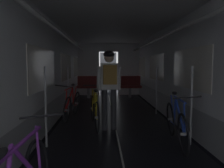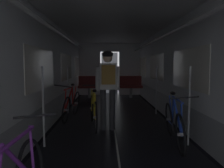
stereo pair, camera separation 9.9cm
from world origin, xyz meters
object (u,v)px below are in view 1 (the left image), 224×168
bicycle_red (72,105)px  bicycle_yellow_in_aisle (95,110)px  bench_seat_far_left (88,85)px  bicycle_blue (176,123)px  person_cyclist_aisle (109,81)px  bench_seat_far_right (130,85)px

bicycle_red → bicycle_yellow_in_aisle: (0.63, -0.83, 0.00)m
bench_seat_far_left → bicycle_red: size_ratio=0.58×
bicycle_blue → person_cyclist_aisle: size_ratio=0.98×
bicycle_blue → bench_seat_far_right: bearing=91.3°
person_cyclist_aisle → bicycle_yellow_in_aisle: bearing=140.8°
bicycle_blue → bicycle_yellow_in_aisle: size_ratio=1.01×
bench_seat_far_right → person_cyclist_aisle: size_ratio=0.57×
bench_seat_far_right → bicycle_red: size_ratio=0.58×
bench_seat_far_right → person_cyclist_aisle: bearing=-101.9°
bicycle_red → bicycle_yellow_in_aisle: bicycle_red is taller
bench_seat_far_left → bicycle_blue: 6.22m
bench_seat_far_left → bicycle_yellow_in_aisle: bearing=-84.8°
bench_seat_far_left → bench_seat_far_right: bearing=0.0°
bench_seat_far_left → bicycle_blue: bearing=-71.8°
bench_seat_far_right → bicycle_blue: size_ratio=0.58×
bicycle_blue → bicycle_yellow_in_aisle: bicycle_blue is taller
person_cyclist_aisle → bicycle_yellow_in_aisle: 0.81m
bicycle_red → bicycle_yellow_in_aisle: 1.04m
bicycle_red → bench_seat_far_right: bearing=62.8°
bicycle_blue → bench_seat_far_left: bearing=108.2°
bench_seat_far_left → bicycle_blue: (1.94, -5.90, -0.18)m
bench_seat_far_left → bench_seat_far_right: 1.80m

